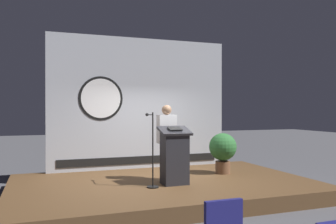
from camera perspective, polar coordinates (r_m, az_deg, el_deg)
name	(u,v)px	position (r m, az deg, el deg)	size (l,w,h in m)	color
ground_plane	(164,195)	(7.87, -0.71, -13.26)	(40.00, 40.00, 0.00)	#4C4C51
stage_platform	(164,188)	(7.84, -0.71, -12.20)	(6.40, 4.00, 0.30)	brown
banner_display	(140,104)	(9.41, -4.57, 1.36)	(4.82, 0.12, 3.46)	#B2B7C1
podium	(175,156)	(7.40, 1.07, -7.17)	(0.64, 0.49, 1.21)	#26262B
speaker_person	(167,142)	(7.82, -0.22, -4.82)	(0.40, 0.26, 1.66)	black
microphone_stand	(152,160)	(7.15, -2.61, -7.85)	(0.24, 0.56, 1.51)	black
potted_plant	(223,149)	(8.73, 8.86, -5.96)	(0.67, 0.67, 0.99)	brown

